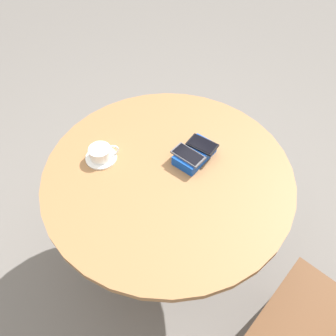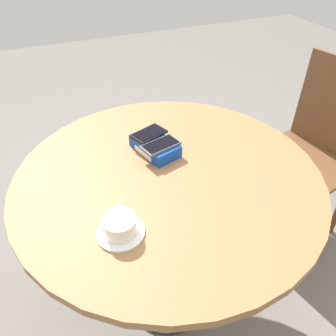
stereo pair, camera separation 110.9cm
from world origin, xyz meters
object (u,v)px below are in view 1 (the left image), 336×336
round_table (168,186)px  phone_box (195,154)px  phone_black (202,144)px  phone_gray (188,155)px  coffee_cup (101,153)px  saucer (101,158)px

round_table → phone_box: 0.18m
round_table → phone_black: phone_black is taller
phone_gray → coffee_cup: size_ratio=1.19×
phone_box → phone_gray: phone_gray is taller
phone_black → saucer: 0.42m
coffee_cup → phone_gray: bearing=140.2°
saucer → coffee_cup: 0.03m
phone_gray → coffee_cup: coffee_cup is taller
saucer → phone_gray: bearing=140.4°
phone_box → phone_gray: bearing=8.8°
saucer → coffee_cup: (-0.00, 0.00, 0.03)m
phone_box → coffee_cup: coffee_cup is taller
phone_gray → saucer: 0.37m
phone_box → round_table: bearing=-2.2°
phone_gray → coffee_cup: (0.28, -0.23, -0.02)m
phone_black → phone_gray: same height
phone_black → saucer: bearing=-30.7°
phone_black → coffee_cup: bearing=-30.8°
phone_black → saucer: size_ratio=1.06×
phone_gray → phone_box: bearing=-171.2°
round_table → phone_black: size_ratio=7.35×
saucer → phone_box: bearing=144.9°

